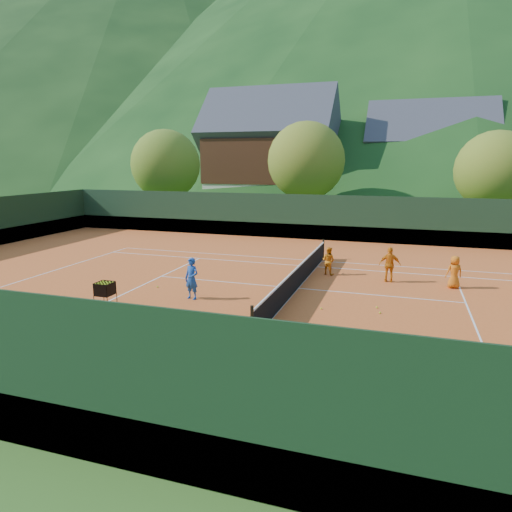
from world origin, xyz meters
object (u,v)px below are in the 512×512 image
(tennis_net, at_px, (298,277))
(chalet_mid, at_px, (428,163))
(coach, at_px, (192,279))
(student_b, at_px, (390,265))
(ball_hopper, at_px, (105,289))
(student_c, at_px, (454,272))
(student_a, at_px, (328,261))
(chalet_left, at_px, (271,156))

(tennis_net, xyz_separation_m, chalet_mid, (6.00, 34.00, 4.47))
(coach, distance_m, chalet_mid, 38.14)
(student_b, xyz_separation_m, ball_hopper, (-9.42, -7.05, -0.03))
(student_b, xyz_separation_m, student_c, (2.58, -0.18, -0.09))
(student_a, height_order, ball_hopper, student_a)
(student_a, relative_size, student_c, 0.95)
(tennis_net, bearing_deg, student_c, 18.58)
(coach, distance_m, tennis_net, 4.45)
(student_c, distance_m, ball_hopper, 13.83)
(ball_hopper, distance_m, chalet_mid, 40.81)
(chalet_mid, bearing_deg, chalet_left, -165.96)
(student_a, bearing_deg, chalet_left, -47.39)
(student_c, bearing_deg, coach, 6.70)
(tennis_net, bearing_deg, chalet_left, 108.43)
(student_c, distance_m, chalet_left, 32.64)
(student_b, bearing_deg, tennis_net, 28.57)
(coach, bearing_deg, tennis_net, 49.95)
(tennis_net, height_order, ball_hopper, tennis_net)
(ball_hopper, bearing_deg, chalet_mid, 72.99)
(ball_hopper, bearing_deg, student_b, 36.80)
(student_b, distance_m, tennis_net, 4.20)
(student_a, relative_size, chalet_left, 0.09)
(student_b, relative_size, chalet_mid, 0.12)
(coach, xyz_separation_m, chalet_mid, (9.53, 36.70, 4.17))
(student_a, xyz_separation_m, student_b, (2.75, -0.53, 0.13))
(student_a, bearing_deg, ball_hopper, 69.59)
(chalet_left, bearing_deg, student_a, -68.37)
(coach, distance_m, student_c, 10.76)
(student_c, xyz_separation_m, chalet_mid, (-0.13, 31.94, 4.29))
(tennis_net, distance_m, chalet_mid, 34.81)
(tennis_net, relative_size, chalet_left, 0.87)
(student_c, bearing_deg, student_a, -27.04)
(student_a, bearing_deg, tennis_net, 94.81)
(student_c, relative_size, chalet_left, 0.10)
(tennis_net, xyz_separation_m, chalet_left, (-10.00, 30.00, 5.13))
(student_c, height_order, tennis_net, student_c)
(coach, height_order, chalet_mid, chalet_mid)
(student_b, bearing_deg, chalet_left, -67.63)
(student_b, bearing_deg, student_a, -14.46)
(student_b, distance_m, ball_hopper, 11.77)
(chalet_mid, bearing_deg, ball_hopper, -107.01)
(student_a, distance_m, student_c, 5.37)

